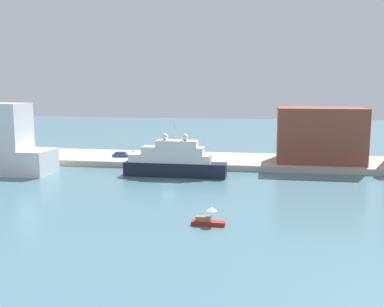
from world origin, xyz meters
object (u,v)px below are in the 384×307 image
object	(u,v)px
large_yacht	(174,162)
person_figure	(133,154)
mooring_bollard	(171,161)
harbor_building	(320,135)
parked_car	(121,155)
small_motorboat	(208,219)

from	to	relation	value
large_yacht	person_figure	xyz separation A→B (m)	(-14.55, 16.15, -0.97)
large_yacht	mooring_bollard	xyz separation A→B (m)	(-2.72, 9.58, -1.45)
harbor_building	parked_car	world-z (taller)	harbor_building
harbor_building	mooring_bollard	xyz separation A→B (m)	(-35.83, -7.63, -6.28)
parked_car	small_motorboat	bearing A→B (deg)	-58.99
person_figure	mooring_bollard	distance (m)	13.54
person_figure	mooring_bollard	xyz separation A→B (m)	(11.83, -6.57, -0.47)
small_motorboat	harbor_building	bearing A→B (deg)	68.04
person_figure	small_motorboat	bearing A→B (deg)	-61.88
small_motorboat	person_figure	world-z (taller)	person_figure
small_motorboat	harbor_building	world-z (taller)	harbor_building
large_yacht	mooring_bollard	bearing A→B (deg)	105.83
large_yacht	harbor_building	size ratio (longest dim) A/B	1.11
large_yacht	small_motorboat	bearing A→B (deg)	-70.13
parked_car	large_yacht	bearing A→B (deg)	-41.73
parked_car	mooring_bollard	xyz separation A→B (m)	(14.96, -6.19, -0.19)
small_motorboat	person_figure	size ratio (longest dim) A/B	2.65
parked_car	person_figure	distance (m)	3.17
large_yacht	small_motorboat	distance (m)	36.47
small_motorboat	mooring_bollard	world-z (taller)	small_motorboat
mooring_bollard	small_motorboat	bearing A→B (deg)	-71.00
parked_car	person_figure	bearing A→B (deg)	6.92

